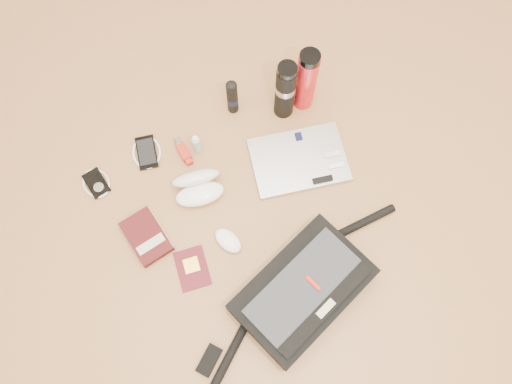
% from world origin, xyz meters
% --- Properties ---
extents(ground, '(4.00, 4.00, 0.00)m').
position_xyz_m(ground, '(0.00, 0.00, 0.00)').
color(ground, '#A27043').
rests_on(ground, ground).
extents(messenger_bag, '(0.82, 0.38, 0.12)m').
position_xyz_m(messenger_bag, '(0.02, -0.23, 0.05)').
color(messenger_bag, black).
rests_on(messenger_bag, ground).
extents(laptop, '(0.37, 0.30, 0.03)m').
position_xyz_m(laptop, '(0.23, 0.18, 0.01)').
color(laptop, '#AEAEB1').
rests_on(laptop, ground).
extents(book, '(0.14, 0.19, 0.03)m').
position_xyz_m(book, '(-0.35, 0.16, 0.02)').
color(book, '#400F10').
rests_on(book, ground).
extents(passport, '(0.12, 0.15, 0.01)m').
position_xyz_m(passport, '(-0.26, 0.00, 0.00)').
color(passport, '#501019').
rests_on(passport, ground).
extents(mouse, '(0.10, 0.12, 0.03)m').
position_xyz_m(mouse, '(-0.11, 0.03, 0.02)').
color(mouse, white).
rests_on(mouse, ground).
extents(sunglasses_case, '(0.19, 0.17, 0.10)m').
position_xyz_m(sunglasses_case, '(-0.13, 0.24, 0.03)').
color(sunglasses_case, white).
rests_on(sunglasses_case, ground).
extents(ipod, '(0.10, 0.11, 0.01)m').
position_xyz_m(ipod, '(-0.44, 0.42, 0.01)').
color(ipod, black).
rests_on(ipod, ground).
extents(phone, '(0.12, 0.14, 0.01)m').
position_xyz_m(phone, '(-0.24, 0.45, 0.01)').
color(phone, black).
rests_on(phone, ground).
extents(inhaler, '(0.03, 0.11, 0.03)m').
position_xyz_m(inhaler, '(-0.12, 0.39, 0.01)').
color(inhaler, '#B32518').
rests_on(inhaler, ground).
extents(spray_bottle, '(0.03, 0.03, 0.10)m').
position_xyz_m(spray_bottle, '(-0.07, 0.38, 0.05)').
color(spray_bottle, '#9DC4D8').
rests_on(spray_bottle, ground).
extents(aerosol_can, '(0.05, 0.05, 0.17)m').
position_xyz_m(aerosol_can, '(0.12, 0.48, 0.08)').
color(aerosol_can, black).
rests_on(aerosol_can, ground).
extents(thermos_black, '(0.08, 0.08, 0.27)m').
position_xyz_m(thermos_black, '(0.28, 0.39, 0.14)').
color(thermos_black, black).
rests_on(thermos_black, ground).
extents(thermos_red, '(0.08, 0.08, 0.28)m').
position_xyz_m(thermos_red, '(0.36, 0.39, 0.14)').
color(thermos_red, red).
rests_on(thermos_red, ground).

